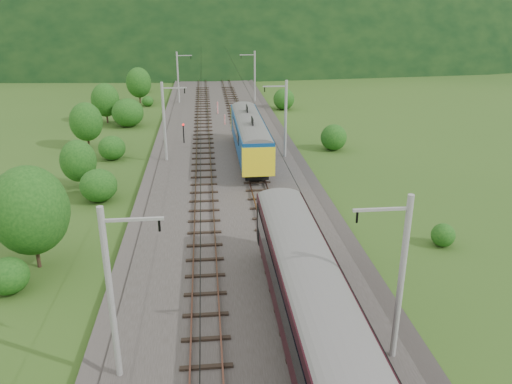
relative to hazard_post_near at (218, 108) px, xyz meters
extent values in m
plane|color=#284A17|center=(0.22, -54.45, -1.16)|extent=(600.00, 600.00, 0.00)
cube|color=#38332D|center=(0.22, -44.45, -1.01)|extent=(14.00, 220.00, 0.30)
cube|color=brown|center=(-2.90, -44.45, -0.66)|extent=(0.08, 220.00, 0.15)
cube|color=brown|center=(-1.47, -44.45, -0.66)|extent=(0.08, 220.00, 0.15)
cube|color=black|center=(-2.18, -44.45, -0.80)|extent=(2.40, 220.00, 0.12)
cube|color=brown|center=(1.90, -44.45, -0.66)|extent=(0.08, 220.00, 0.15)
cube|color=brown|center=(3.33, -44.45, -0.66)|extent=(0.08, 220.00, 0.15)
cube|color=black|center=(2.62, -44.45, -0.80)|extent=(2.40, 220.00, 0.12)
cylinder|color=gray|center=(-5.98, -54.45, 3.14)|extent=(0.28, 0.28, 8.00)
cube|color=gray|center=(-4.78, -54.45, 6.54)|extent=(2.40, 0.12, 0.12)
cylinder|color=black|center=(-3.78, -54.45, 6.24)|extent=(0.10, 0.10, 0.50)
cylinder|color=gray|center=(-5.98, -22.45, 3.14)|extent=(0.28, 0.28, 8.00)
cube|color=gray|center=(-4.78, -22.45, 6.54)|extent=(2.40, 0.12, 0.12)
cylinder|color=black|center=(-3.78, -22.45, 6.24)|extent=(0.10, 0.10, 0.50)
cylinder|color=gray|center=(-5.98, 9.55, 3.14)|extent=(0.28, 0.28, 8.00)
cube|color=gray|center=(-4.78, 9.55, 6.54)|extent=(2.40, 0.12, 0.12)
cylinder|color=black|center=(-3.78, 9.55, 6.24)|extent=(0.10, 0.10, 0.50)
cylinder|color=gray|center=(-5.98, 41.55, 3.14)|extent=(0.28, 0.28, 8.00)
cube|color=gray|center=(-4.78, 41.55, 6.54)|extent=(2.40, 0.12, 0.12)
cylinder|color=black|center=(-3.78, 41.55, 6.24)|extent=(0.10, 0.10, 0.50)
cylinder|color=gray|center=(-5.98, 73.55, 3.14)|extent=(0.28, 0.28, 8.00)
cube|color=gray|center=(-4.78, 73.55, 6.54)|extent=(2.40, 0.12, 0.12)
cylinder|color=black|center=(-3.78, 73.55, 6.24)|extent=(0.10, 0.10, 0.50)
cylinder|color=gray|center=(6.42, -54.45, 3.14)|extent=(0.28, 0.28, 8.00)
cube|color=gray|center=(5.22, -54.45, 6.54)|extent=(2.40, 0.12, 0.12)
cylinder|color=black|center=(4.22, -54.45, 6.24)|extent=(0.10, 0.10, 0.50)
cylinder|color=gray|center=(6.42, -22.45, 3.14)|extent=(0.28, 0.28, 8.00)
cube|color=gray|center=(5.22, -22.45, 6.54)|extent=(2.40, 0.12, 0.12)
cylinder|color=black|center=(4.22, -22.45, 6.24)|extent=(0.10, 0.10, 0.50)
cylinder|color=gray|center=(6.42, 9.55, 3.14)|extent=(0.28, 0.28, 8.00)
cube|color=gray|center=(5.22, 9.55, 6.54)|extent=(2.40, 0.12, 0.12)
cylinder|color=black|center=(4.22, 9.55, 6.24)|extent=(0.10, 0.10, 0.50)
cylinder|color=gray|center=(6.42, 41.55, 3.14)|extent=(0.28, 0.28, 8.00)
cube|color=gray|center=(5.22, 41.55, 6.54)|extent=(2.40, 0.12, 0.12)
cylinder|color=black|center=(4.22, 41.55, 6.24)|extent=(0.10, 0.10, 0.50)
cylinder|color=gray|center=(6.42, 73.55, 3.14)|extent=(0.28, 0.28, 8.00)
cube|color=gray|center=(5.22, 73.55, 6.54)|extent=(2.40, 0.12, 0.12)
cylinder|color=black|center=(4.22, 73.55, 6.24)|extent=(0.10, 0.10, 0.50)
cylinder|color=black|center=(-2.18, -44.45, 5.94)|extent=(0.03, 198.00, 0.03)
cylinder|color=black|center=(2.62, -44.45, 5.94)|extent=(0.03, 198.00, 0.03)
ellipsoid|color=black|center=(0.22, 205.55, -1.16)|extent=(504.00, 360.00, 244.00)
cube|color=black|center=(2.62, -54.20, 1.75)|extent=(2.82, 21.38, 2.92)
cylinder|color=slate|center=(2.62, -54.20, 3.06)|extent=(2.82, 21.28, 2.82)
cube|color=black|center=(1.19, -54.20, 2.10)|extent=(0.05, 18.82, 1.12)
cube|color=black|center=(4.05, -54.20, 2.10)|extent=(0.05, 18.82, 1.12)
cube|color=black|center=(2.62, -46.72, -0.15)|extent=(2.14, 3.11, 0.87)
cube|color=#11498C|center=(2.62, -23.02, 1.75)|extent=(2.82, 17.50, 2.92)
cylinder|color=slate|center=(2.62, -23.02, 3.06)|extent=(2.82, 17.41, 2.82)
cube|color=black|center=(1.19, -23.02, 2.10)|extent=(0.05, 15.40, 1.12)
cube|color=black|center=(4.05, -23.02, 2.10)|extent=(0.05, 15.40, 1.12)
cube|color=black|center=(2.62, -29.14, -0.15)|extent=(2.14, 3.11, 0.87)
cube|color=black|center=(2.62, -16.90, -0.15)|extent=(2.14, 3.11, 0.87)
cube|color=yellow|center=(2.62, -14.47, 1.55)|extent=(2.88, 0.50, 2.62)
cube|color=yellow|center=(2.62, -31.57, 1.55)|extent=(2.88, 0.50, 2.62)
cube|color=black|center=(2.62, -20.02, 3.74)|extent=(0.08, 1.60, 0.87)
cylinder|color=red|center=(0.00, 0.00, 0.00)|extent=(0.18, 0.18, 1.71)
cylinder|color=red|center=(0.74, -6.99, -0.19)|extent=(0.14, 0.14, 1.34)
cylinder|color=black|center=(-4.41, -15.77, 0.18)|extent=(0.15, 0.15, 2.08)
sphere|color=red|center=(-4.41, -15.77, 1.28)|extent=(0.25, 0.25, 0.25)
ellipsoid|color=#154312|center=(-13.35, -46.53, -0.10)|extent=(2.36, 2.36, 2.12)
ellipsoid|color=#154312|center=(-10.87, -32.63, 0.22)|extent=(3.07, 3.07, 2.76)
ellipsoid|color=#154312|center=(-11.74, -20.68, 0.12)|extent=(2.83, 2.83, 2.55)
ellipsoid|color=#154312|center=(-12.08, -5.59, 0.72)|extent=(4.18, 4.18, 3.76)
ellipsoid|color=#154312|center=(-10.91, 8.23, -0.34)|extent=(1.82, 1.82, 1.64)
ellipsoid|color=#154312|center=(-12.85, 21.79, -0.18)|extent=(2.16, 2.16, 1.95)
ellipsoid|color=#154312|center=(-11.03, 34.73, -0.14)|extent=(2.26, 2.26, 2.03)
cylinder|color=black|center=(-12.58, -43.66, 0.65)|extent=(0.24, 0.24, 3.61)
ellipsoid|color=#154312|center=(-12.58, -43.66, 2.71)|extent=(4.64, 4.64, 5.56)
cylinder|color=black|center=(-13.07, -29.45, 0.06)|extent=(0.24, 0.24, 2.43)
ellipsoid|color=#154312|center=(-13.07, -29.45, 1.45)|extent=(3.13, 3.13, 3.75)
cylinder|color=black|center=(-15.21, -15.78, 0.26)|extent=(0.24, 0.24, 2.83)
ellipsoid|color=#154312|center=(-15.21, -15.78, 1.88)|extent=(3.64, 3.64, 4.37)
cylinder|color=black|center=(-15.32, -3.00, 0.31)|extent=(0.24, 0.24, 2.94)
ellipsoid|color=#154312|center=(-15.32, -3.00, 2.00)|extent=(3.78, 3.78, 4.54)
cylinder|color=black|center=(-12.44, 11.03, 0.41)|extent=(0.24, 0.24, 3.14)
ellipsoid|color=#154312|center=(-12.44, 11.03, 2.21)|extent=(4.04, 4.04, 4.85)
ellipsoid|color=#154312|center=(13.99, -43.46, -0.43)|extent=(1.61, 1.61, 1.45)
ellipsoid|color=#154312|center=(12.39, -19.48, 0.15)|extent=(2.91, 2.91, 2.62)
ellipsoid|color=#154312|center=(10.32, 3.42, 0.30)|extent=(3.25, 3.25, 2.92)
camera|label=1|loc=(-1.82, -72.62, 14.48)|focal=35.00mm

